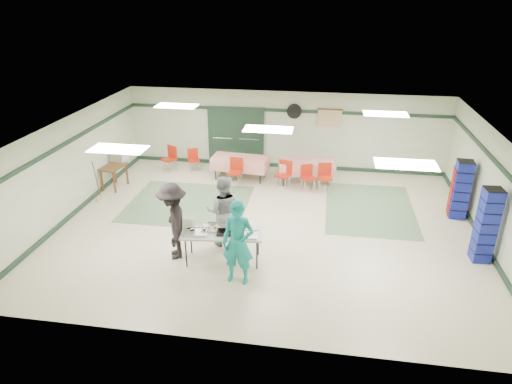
# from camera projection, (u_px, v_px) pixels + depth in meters

# --- Properties ---
(floor) EXTENTS (11.00, 11.00, 0.00)m
(floor) POSITION_uv_depth(u_px,v_px,m) (267.00, 225.00, 12.30)
(floor) COLOR beige
(floor) RESTS_ON ground
(ceiling) EXTENTS (11.00, 11.00, 0.00)m
(ceiling) POSITION_uv_depth(u_px,v_px,m) (268.00, 128.00, 11.20)
(ceiling) COLOR silver
(ceiling) RESTS_ON wall_back
(wall_back) EXTENTS (11.00, 0.00, 11.00)m
(wall_back) POSITION_uv_depth(u_px,v_px,m) (285.00, 130.00, 15.80)
(wall_back) COLOR beige
(wall_back) RESTS_ON floor
(wall_front) EXTENTS (11.00, 0.00, 11.00)m
(wall_front) POSITION_uv_depth(u_px,v_px,m) (232.00, 280.00, 7.69)
(wall_front) COLOR beige
(wall_front) RESTS_ON floor
(wall_left) EXTENTS (0.00, 9.00, 9.00)m
(wall_left) POSITION_uv_depth(u_px,v_px,m) (70.00, 167.00, 12.53)
(wall_left) COLOR beige
(wall_left) RESTS_ON floor
(wall_right) EXTENTS (0.00, 9.00, 9.00)m
(wall_right) POSITION_uv_depth(u_px,v_px,m) (494.00, 193.00, 10.96)
(wall_right) COLOR beige
(wall_right) RESTS_ON floor
(trim_back) EXTENTS (11.00, 0.06, 0.10)m
(trim_back) POSITION_uv_depth(u_px,v_px,m) (285.00, 111.00, 15.49)
(trim_back) COLOR #1B3224
(trim_back) RESTS_ON wall_back
(baseboard_back) EXTENTS (11.00, 0.06, 0.12)m
(baseboard_back) POSITION_uv_depth(u_px,v_px,m) (284.00, 165.00, 16.30)
(baseboard_back) COLOR #1B3224
(baseboard_back) RESTS_ON floor
(trim_left) EXTENTS (0.06, 9.00, 0.10)m
(trim_left) POSITION_uv_depth(u_px,v_px,m) (66.00, 143.00, 12.24)
(trim_left) COLOR #1B3224
(trim_left) RESTS_ON wall_back
(baseboard_left) EXTENTS (0.06, 9.00, 0.12)m
(baseboard_left) POSITION_uv_depth(u_px,v_px,m) (78.00, 209.00, 13.06)
(baseboard_left) COLOR #1B3224
(baseboard_left) RESTS_ON floor
(trim_right) EXTENTS (0.06, 9.00, 0.10)m
(trim_right) POSITION_uv_depth(u_px,v_px,m) (499.00, 166.00, 10.68)
(trim_right) COLOR #1B3224
(trim_right) RESTS_ON wall_back
(baseboard_right) EXTENTS (0.06, 9.00, 0.12)m
(baseboard_right) POSITION_uv_depth(u_px,v_px,m) (482.00, 239.00, 11.49)
(baseboard_right) COLOR #1B3224
(baseboard_right) RESTS_ON floor
(green_patch_a) EXTENTS (3.50, 3.00, 0.01)m
(green_patch_a) POSITION_uv_depth(u_px,v_px,m) (189.00, 203.00, 13.56)
(green_patch_a) COLOR slate
(green_patch_a) RESTS_ON floor
(green_patch_b) EXTENTS (2.50, 3.50, 0.01)m
(green_patch_b) POSITION_uv_depth(u_px,v_px,m) (369.00, 208.00, 13.25)
(green_patch_b) COLOR slate
(green_patch_b) RESTS_ON floor
(double_door_left) EXTENTS (0.90, 0.06, 2.10)m
(double_door_left) POSITION_uv_depth(u_px,v_px,m) (223.00, 136.00, 16.19)
(double_door_left) COLOR gray
(double_door_left) RESTS_ON floor
(double_door_right) EXTENTS (0.90, 0.06, 2.10)m
(double_door_right) POSITION_uv_depth(u_px,v_px,m) (249.00, 137.00, 16.05)
(double_door_right) COLOR gray
(double_door_right) RESTS_ON floor
(door_frame) EXTENTS (2.00, 0.03, 2.15)m
(door_frame) POSITION_uv_depth(u_px,v_px,m) (236.00, 137.00, 16.10)
(door_frame) COLOR #1B3224
(door_frame) RESTS_ON floor
(wall_fan) EXTENTS (0.50, 0.10, 0.50)m
(wall_fan) POSITION_uv_depth(u_px,v_px,m) (294.00, 111.00, 15.42)
(wall_fan) COLOR black
(wall_fan) RESTS_ON wall_back
(scroll_banner) EXTENTS (0.80, 0.02, 0.60)m
(scroll_banner) POSITION_uv_depth(u_px,v_px,m) (330.00, 118.00, 15.33)
(scroll_banner) COLOR #D8B487
(scroll_banner) RESTS_ON wall_back
(serving_table) EXTENTS (1.93, 0.94, 0.76)m
(serving_table) POSITION_uv_depth(u_px,v_px,m) (222.00, 234.00, 10.42)
(serving_table) COLOR #B3B3AE
(serving_table) RESTS_ON floor
(sheet_tray_right) EXTENTS (0.57, 0.46, 0.02)m
(sheet_tray_right) POSITION_uv_depth(u_px,v_px,m) (246.00, 235.00, 10.26)
(sheet_tray_right) COLOR silver
(sheet_tray_right) RESTS_ON serving_table
(sheet_tray_mid) EXTENTS (0.67, 0.54, 0.02)m
(sheet_tray_mid) POSITION_uv_depth(u_px,v_px,m) (217.00, 228.00, 10.57)
(sheet_tray_mid) COLOR silver
(sheet_tray_mid) RESTS_ON serving_table
(sheet_tray_left) EXTENTS (0.60, 0.48, 0.02)m
(sheet_tray_left) POSITION_uv_depth(u_px,v_px,m) (196.00, 232.00, 10.38)
(sheet_tray_left) COLOR silver
(sheet_tray_left) RESTS_ON serving_table
(baking_pan) EXTENTS (0.47, 0.32, 0.08)m
(baking_pan) POSITION_uv_depth(u_px,v_px,m) (227.00, 232.00, 10.31)
(baking_pan) COLOR black
(baking_pan) RESTS_ON serving_table
(foam_box_stack) EXTENTS (0.25, 0.24, 0.27)m
(foam_box_stack) POSITION_uv_depth(u_px,v_px,m) (189.00, 222.00, 10.55)
(foam_box_stack) COLOR white
(foam_box_stack) RESTS_ON serving_table
(volunteer_teal) EXTENTS (0.72, 0.51, 1.89)m
(volunteer_teal) POSITION_uv_depth(u_px,v_px,m) (238.00, 243.00, 9.60)
(volunteer_teal) COLOR teal
(volunteer_teal) RESTS_ON floor
(volunteer_grey) EXTENTS (0.95, 0.78, 1.80)m
(volunteer_grey) POSITION_uv_depth(u_px,v_px,m) (223.00, 211.00, 11.08)
(volunteer_grey) COLOR gray
(volunteer_grey) RESTS_ON floor
(volunteer_dark) EXTENTS (1.09, 1.37, 1.86)m
(volunteer_dark) POSITION_uv_depth(u_px,v_px,m) (173.00, 221.00, 10.52)
(volunteer_dark) COLOR black
(volunteer_dark) RESTS_ON floor
(dining_table_a) EXTENTS (1.89, 1.07, 0.77)m
(dining_table_a) POSITION_uv_depth(u_px,v_px,m) (307.00, 166.00, 14.80)
(dining_table_a) COLOR red
(dining_table_a) RESTS_ON floor
(dining_table_b) EXTENTS (1.90, 0.98, 0.77)m
(dining_table_b) POSITION_uv_depth(u_px,v_px,m) (240.00, 163.00, 15.11)
(dining_table_b) COLOR red
(dining_table_b) RESTS_ON floor
(chair_a) EXTENTS (0.50, 0.50, 0.82)m
(chair_a) POSITION_uv_depth(u_px,v_px,m) (307.00, 175.00, 14.29)
(chair_a) COLOR #B8230E
(chair_a) RESTS_ON floor
(chair_b) EXTENTS (0.54, 0.54, 0.91)m
(chair_b) POSITION_uv_depth(u_px,v_px,m) (284.00, 172.00, 14.39)
(chair_b) COLOR #B8230E
(chair_b) RESTS_ON floor
(chair_c) EXTENTS (0.47, 0.47, 0.90)m
(chair_c) POSITION_uv_depth(u_px,v_px,m) (325.00, 174.00, 14.21)
(chair_c) COLOR #B8230E
(chair_c) RESTS_ON floor
(chair_d) EXTENTS (0.47, 0.47, 0.91)m
(chair_d) POSITION_uv_depth(u_px,v_px,m) (236.00, 169.00, 14.61)
(chair_d) COLOR #B8230E
(chair_d) RESTS_ON floor
(chair_loose_a) EXTENTS (0.49, 0.49, 0.79)m
(chair_loose_a) POSITION_uv_depth(u_px,v_px,m) (193.00, 158.00, 15.82)
(chair_loose_a) COLOR #B8230E
(chair_loose_a) RESTS_ON floor
(chair_loose_b) EXTENTS (0.57, 0.57, 0.91)m
(chair_loose_b) POSITION_uv_depth(u_px,v_px,m) (170.00, 156.00, 15.72)
(chair_loose_b) COLOR #B8230E
(chair_loose_b) RESTS_ON floor
(crate_stack_blue_a) EXTENTS (0.45, 0.45, 1.66)m
(crate_stack_blue_a) POSITION_uv_depth(u_px,v_px,m) (461.00, 189.00, 12.44)
(crate_stack_blue_a) COLOR navy
(crate_stack_blue_a) RESTS_ON floor
(crate_stack_red) EXTENTS (0.48, 0.48, 1.40)m
(crate_stack_red) POSITION_uv_depth(u_px,v_px,m) (459.00, 192.00, 12.59)
(crate_stack_red) COLOR maroon
(crate_stack_red) RESTS_ON floor
(crate_stack_blue_b) EXTENTS (0.43, 0.43, 1.83)m
(crate_stack_blue_b) POSITION_uv_depth(u_px,v_px,m) (486.00, 226.00, 10.37)
(crate_stack_blue_b) COLOR navy
(crate_stack_blue_b) RESTS_ON floor
(printer_table) EXTENTS (0.69, 0.94, 0.74)m
(printer_table) POSITION_uv_depth(u_px,v_px,m) (113.00, 169.00, 14.38)
(printer_table) COLOR brown
(printer_table) RESTS_ON floor
(office_printer) EXTENTS (0.53, 0.49, 0.37)m
(office_printer) POSITION_uv_depth(u_px,v_px,m) (119.00, 155.00, 14.74)
(office_printer) COLOR #A8A8A4
(office_printer) RESTS_ON printer_table
(broom) EXTENTS (0.08, 0.20, 1.24)m
(broom) POSITION_uv_depth(u_px,v_px,m) (97.00, 180.00, 13.52)
(broom) COLOR brown
(broom) RESTS_ON floor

